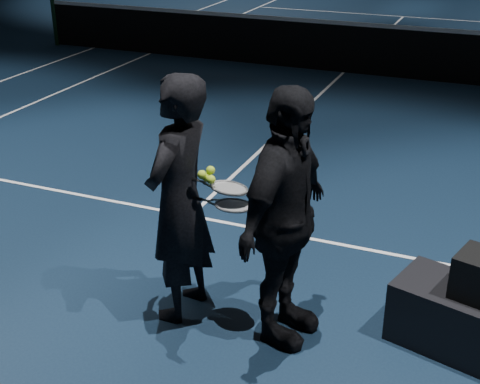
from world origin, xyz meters
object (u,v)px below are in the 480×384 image
at_px(player_a, 179,200).
at_px(racket_lower, 234,205).
at_px(tennis_balls, 209,176).
at_px(player_b, 285,220).
at_px(racket_upper, 229,188).

bearing_deg(player_a, racket_lower, 92.86).
height_order(racket_lower, tennis_balls, tennis_balls).
distance_m(player_a, player_b, 0.85).
xyz_separation_m(racket_lower, tennis_balls, (-0.19, 0.01, 0.20)).
bearing_deg(racket_lower, player_a, 180.00).
height_order(player_a, racket_upper, player_a).
height_order(player_b, racket_upper, player_b).
xyz_separation_m(racket_upper, tennis_balls, (-0.15, -0.03, 0.09)).
bearing_deg(racket_lower, racket_upper, 141.34).
relative_size(player_b, racket_upper, 2.91).
distance_m(racket_lower, tennis_balls, 0.28).
relative_size(player_a, racket_lower, 2.91).
bearing_deg(tennis_balls, player_a, -179.18).
xyz_separation_m(racket_lower, racket_upper, (-0.05, 0.04, 0.11)).
xyz_separation_m(player_b, racket_upper, (-0.45, 0.04, 0.15)).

